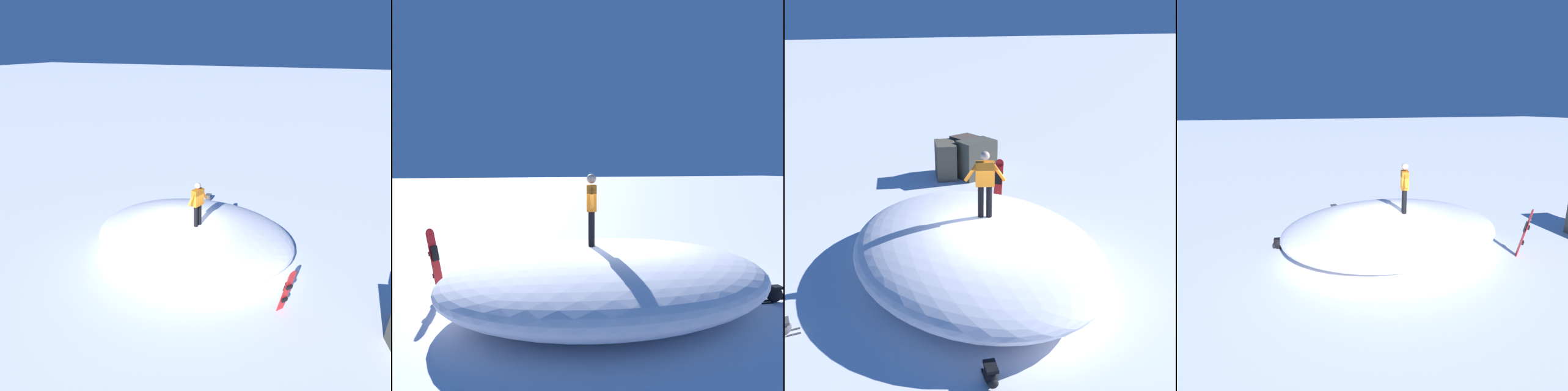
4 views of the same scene
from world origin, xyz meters
The scene contains 5 objects.
ground centered at (0.00, 0.00, 0.00)m, with size 240.00×240.00×0.00m, color white.
snow_mound centered at (0.57, -0.41, 0.66)m, with size 7.37×5.68×1.31m, color white.
snowboarder_standing centered at (0.24, -0.71, 2.24)m, with size 0.97×0.39×1.63m.
snowboard_primary_upright centered at (-1.53, -4.12, 0.83)m, with size 0.42×0.43×1.61m.
backpack_far centered at (1.64, 3.25, 0.19)m, with size 0.30×0.61×0.38m.
Camera 2 is at (8.19, -3.56, 3.06)m, focal length 34.56 mm.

